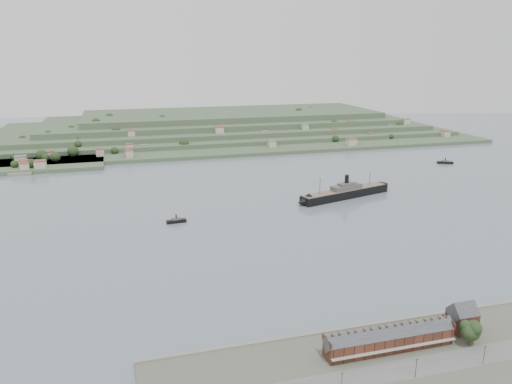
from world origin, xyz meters
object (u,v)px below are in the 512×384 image
object	(u,v)px
steamship	(342,193)
tugboat	(176,221)
terrace_row	(389,339)
fig_tree	(472,330)
gabled_building	(462,318)

from	to	relation	value
steamship	tugboat	bearing A→B (deg)	-170.16
terrace_row	fig_tree	bearing A→B (deg)	-10.72
gabled_building	tugboat	bearing A→B (deg)	118.89
steamship	tugboat	distance (m)	144.27
gabled_building	steamship	distance (m)	210.87
tugboat	gabled_building	bearing A→B (deg)	-61.11
steamship	fig_tree	distance (m)	221.83
terrace_row	steamship	xyz separation A→B (m)	(79.19, 210.69, -2.53)
tugboat	fig_tree	distance (m)	215.60
fig_tree	terrace_row	bearing A→B (deg)	169.28
steamship	tugboat	world-z (taller)	steamship
terrace_row	steamship	size ratio (longest dim) A/B	0.58
steamship	fig_tree	bearing A→B (deg)	-101.77
gabled_building	fig_tree	distance (m)	11.05
gabled_building	tugboat	xyz separation A→B (m)	(-100.44, 182.02, -6.64)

